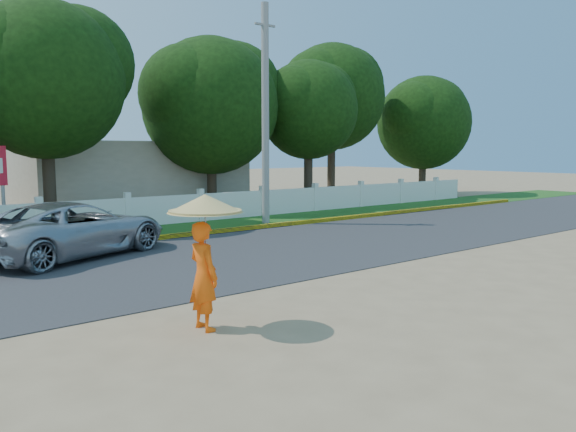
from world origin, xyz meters
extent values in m
plane|color=#9E8460|center=(0.00, 0.00, 0.00)|extent=(120.00, 120.00, 0.00)
cube|color=#38383A|center=(0.00, 4.50, 0.01)|extent=(60.00, 7.00, 0.02)
cube|color=#2D601E|center=(0.00, 9.75, 0.01)|extent=(60.00, 3.50, 0.03)
cube|color=yellow|center=(0.00, 8.05, 0.08)|extent=(40.00, 0.18, 0.16)
cube|color=silver|center=(0.00, 11.20, 0.55)|extent=(40.00, 0.10, 1.10)
cube|color=#B7AD99|center=(3.00, 18.00, 1.60)|extent=(10.00, 6.00, 3.20)
cylinder|color=gray|center=(4.65, 9.13, 4.09)|extent=(0.28, 0.28, 8.18)
imported|color=#A8AAB0|center=(-3.29, 6.99, 0.73)|extent=(5.81, 4.23, 1.47)
imported|color=#FF570D|center=(-3.69, -0.48, 0.86)|extent=(0.43, 0.64, 1.72)
cylinder|color=gray|center=(-3.64, -0.48, 1.52)|extent=(0.02, 0.02, 1.12)
cone|color=tan|center=(-3.64, -0.48, 2.00)|extent=(1.18, 1.18, 0.28)
cylinder|color=gray|center=(-3.81, 12.30, 1.00)|extent=(0.12, 0.12, 2.00)
cylinder|color=#473828|center=(20.66, 14.22, 1.44)|extent=(0.44, 0.44, 2.89)
sphere|color=#183C0D|center=(20.66, 14.22, 4.47)|extent=(5.77, 5.77, 5.77)
cylinder|color=#473828|center=(5.48, 14.46, 1.54)|extent=(0.44, 0.44, 3.08)
sphere|color=#183C0D|center=(5.48, 14.46, 4.79)|extent=(6.21, 6.21, 6.21)
cylinder|color=#473828|center=(10.49, 13.42, 1.72)|extent=(0.44, 0.44, 3.43)
sphere|color=#183C0D|center=(10.49, 13.42, 4.78)|extent=(4.90, 4.90, 4.90)
cylinder|color=#473828|center=(-2.11, 13.09, 1.86)|extent=(0.44, 0.44, 3.73)
sphere|color=#183C0D|center=(-2.11, 13.09, 5.26)|extent=(5.59, 5.59, 5.59)
cylinder|color=#473828|center=(13.58, 15.03, 2.05)|extent=(0.44, 0.44, 4.11)
sphere|color=#183C0D|center=(13.58, 15.03, 5.71)|extent=(5.82, 5.82, 5.82)
camera|label=1|loc=(-8.04, -8.00, 2.82)|focal=35.00mm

